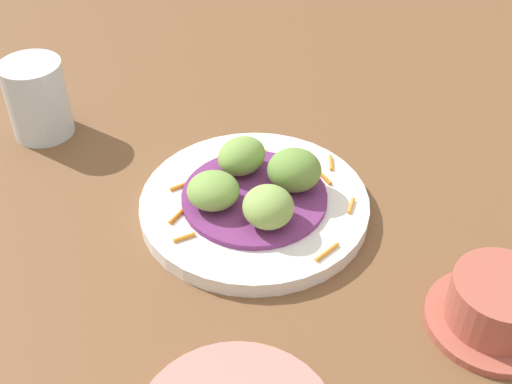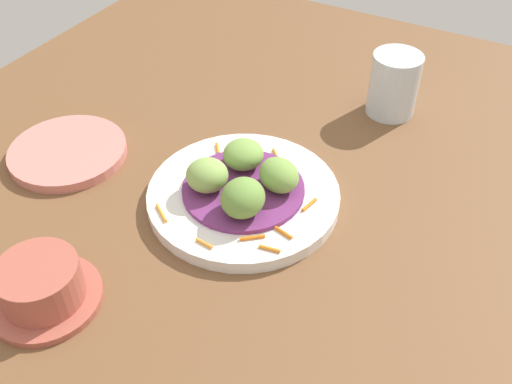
{
  "view_description": "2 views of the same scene",
  "coord_description": "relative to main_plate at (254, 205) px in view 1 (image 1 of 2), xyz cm",
  "views": [
    {
      "loc": [
        11.4,
        -54.26,
        47.39
      ],
      "look_at": [
        1.7,
        -5.39,
        5.13
      ],
      "focal_mm": 46.67,
      "sensor_mm": 36.0,
      "label": 1
    },
    {
      "loc": [
        45.74,
        21.38,
        49.59
      ],
      "look_at": [
        1.84,
        -2.8,
        4.63
      ],
      "focal_mm": 40.55,
      "sensor_mm": 36.0,
      "label": 2
    }
  ],
  "objects": [
    {
      "name": "terracotta_bowl",
      "position": [
        22.7,
        -10.13,
        1.46
      ],
      "size": [
        11.41,
        11.41,
        5.07
      ],
      "color": "#A85142",
      "rests_on": "table_surface"
    },
    {
      "name": "table_surface",
      "position": [
        -1.4,
        4.77,
        -1.81
      ],
      "size": [
        110.0,
        110.0,
        2.0
      ],
      "primitive_type": "cube",
      "color": "brown",
      "rests_on": "ground"
    },
    {
      "name": "guac_scoop_left",
      "position": [
        2.06,
        -3.65,
        3.3
      ],
      "size": [
        6.23,
        6.3,
        3.77
      ],
      "primitive_type": "ellipsoid",
      "rotation": [
        0.0,
        0.0,
        1.9
      ],
      "color": "#84A851",
      "rests_on": "cabbage_bed"
    },
    {
      "name": "main_plate",
      "position": [
        0.0,
        0.0,
        0.0
      ],
      "size": [
        23.11,
        23.11,
        1.63
      ],
      "primitive_type": "cylinder",
      "color": "white",
      "rests_on": "table_surface"
    },
    {
      "name": "guac_scoop_right",
      "position": [
        -2.06,
        3.65,
        3.24
      ],
      "size": [
        6.59,
        6.87,
        3.65
      ],
      "primitive_type": "ellipsoid",
      "rotation": [
        0.0,
        0.0,
        2.58
      ],
      "color": "#759E47",
      "rests_on": "cabbage_bed"
    },
    {
      "name": "water_glass",
      "position": [
        -27.07,
        9.04,
        3.69
      ],
      "size": [
        6.96,
        6.96,
        9.02
      ],
      "primitive_type": "cylinder",
      "color": "silver",
      "rests_on": "table_surface"
    },
    {
      "name": "cabbage_bed",
      "position": [
        0.0,
        0.0,
        1.12
      ],
      "size": [
        14.64,
        14.64,
        0.6
      ],
      "primitive_type": "cylinder",
      "color": "#702D6B",
      "rests_on": "main_plate"
    },
    {
      "name": "guac_scoop_back",
      "position": [
        -3.65,
        -2.06,
        3.05
      ],
      "size": [
        5.9,
        5.78,
        3.27
      ],
      "primitive_type": "ellipsoid",
      "rotation": [
        0.0,
        0.0,
        0.17
      ],
      "color": "#759E47",
      "rests_on": "cabbage_bed"
    },
    {
      "name": "guac_scoop_center",
      "position": [
        3.65,
        2.06,
        3.51
      ],
      "size": [
        5.93,
        5.53,
        4.19
      ],
      "primitive_type": "ellipsoid",
      "rotation": [
        0.0,
        0.0,
        0.11
      ],
      "color": "olive",
      "rests_on": "cabbage_bed"
    },
    {
      "name": "carrot_garnish",
      "position": [
        1.81,
        1.24,
        1.01
      ],
      "size": [
        18.74,
        16.37,
        0.4
      ],
      "color": "orange",
      "rests_on": "main_plate"
    }
  ]
}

